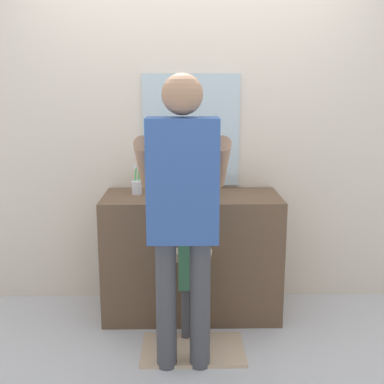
# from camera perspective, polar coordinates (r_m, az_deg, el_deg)

# --- Properties ---
(ground_plane) EXTENTS (14.00, 14.00, 0.00)m
(ground_plane) POSITION_cam_1_polar(r_m,az_deg,el_deg) (3.42, 0.04, -15.97)
(ground_plane) COLOR silver
(back_wall) EXTENTS (4.40, 0.10, 2.70)m
(back_wall) POSITION_cam_1_polar(r_m,az_deg,el_deg) (3.64, -0.12, 8.03)
(back_wall) COLOR beige
(back_wall) RESTS_ON ground
(vanity_cabinet) EXTENTS (1.24, 0.54, 0.87)m
(vanity_cabinet) POSITION_cam_1_polar(r_m,az_deg,el_deg) (3.52, -0.04, -7.36)
(vanity_cabinet) COLOR brown
(vanity_cabinet) RESTS_ON ground
(sink_basin) EXTENTS (0.36, 0.36, 0.11)m
(sink_basin) POSITION_cam_1_polar(r_m,az_deg,el_deg) (3.37, -0.04, 0.46)
(sink_basin) COLOR silver
(sink_basin) RESTS_ON vanity_cabinet
(faucet) EXTENTS (0.18, 0.14, 0.18)m
(faucet) POSITION_cam_1_polar(r_m,az_deg,el_deg) (3.57, -0.09, 1.57)
(faucet) COLOR #B7BABF
(faucet) RESTS_ON vanity_cabinet
(toothbrush_cup) EXTENTS (0.07, 0.07, 0.21)m
(toothbrush_cup) POSITION_cam_1_polar(r_m,az_deg,el_deg) (3.45, -6.47, 0.63)
(toothbrush_cup) COLOR silver
(toothbrush_cup) RESTS_ON vanity_cabinet
(bath_mat) EXTENTS (0.64, 0.40, 0.02)m
(bath_mat) POSITION_cam_1_polar(r_m,az_deg,el_deg) (3.20, 0.12, -17.93)
(bath_mat) COLOR #CCAD8E
(bath_mat) RESTS_ON ground
(child_toddler) EXTENTS (0.24, 0.24, 0.79)m
(child_toddler) POSITION_cam_1_polar(r_m,az_deg,el_deg) (3.13, 0.08, -9.26)
(child_toddler) COLOR #47474C
(child_toddler) RESTS_ON ground
(adult_parent) EXTENTS (0.52, 0.55, 1.69)m
(adult_parent) POSITION_cam_1_polar(r_m,az_deg,el_deg) (2.69, -1.09, -0.75)
(adult_parent) COLOR #47474C
(adult_parent) RESTS_ON ground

